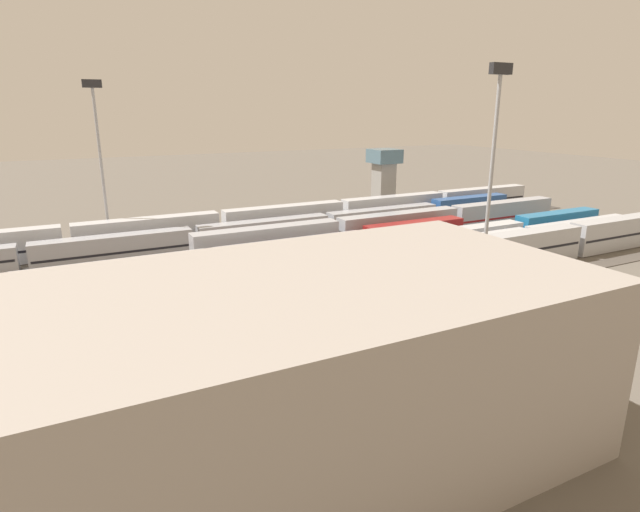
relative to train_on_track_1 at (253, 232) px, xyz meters
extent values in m
plane|color=#60594F|center=(-4.70, 15.00, -2.07)|extent=(400.00, 400.00, 0.00)
cube|color=#4C443D|center=(-4.70, -5.00, -2.01)|extent=(140.00, 2.80, 0.12)
cube|color=#3D3833|center=(-4.70, 0.00, -2.01)|extent=(140.00, 2.80, 0.12)
cube|color=#4C443D|center=(-4.70, 5.00, -2.01)|extent=(140.00, 2.80, 0.12)
cube|color=#4C443D|center=(-4.70, 10.00, -2.01)|extent=(140.00, 2.80, 0.12)
cube|color=#4C443D|center=(-4.70, 15.00, -2.01)|extent=(140.00, 2.80, 0.12)
cube|color=#4C443D|center=(-4.70, 20.00, -2.01)|extent=(140.00, 2.80, 0.12)
cube|color=#3D3833|center=(-4.70, 25.00, -2.01)|extent=(140.00, 2.80, 0.12)
cube|color=#4C443D|center=(-4.70, 30.00, -2.01)|extent=(140.00, 2.80, 0.12)
cube|color=#4C443D|center=(-4.70, 35.00, -2.01)|extent=(140.00, 2.80, 0.12)
cube|color=#285193|center=(-48.05, 0.00, 0.25)|extent=(18.00, 3.00, 4.40)
cube|color=#A8AAB2|center=(-26.35, 0.00, -0.05)|extent=(23.00, 3.00, 3.80)
cube|color=black|center=(-26.35, 0.00, 0.02)|extent=(22.40, 3.06, 0.36)
cube|color=#A8AAB2|center=(-2.15, 0.00, -0.05)|extent=(23.00, 3.00, 3.80)
cube|color=black|center=(-2.15, 0.00, 0.01)|extent=(22.40, 3.06, 0.36)
cube|color=#A8AAB2|center=(22.05, 0.00, -0.05)|extent=(23.00, 3.00, 3.80)
cube|color=black|center=(22.05, 0.00, -0.57)|extent=(22.40, 3.06, 0.36)
cube|color=#1E6B9E|center=(-50.19, 20.00, 0.25)|extent=(18.00, 3.00, 4.40)
cube|color=silver|center=(-28.49, 20.00, -0.05)|extent=(23.00, 3.00, 3.80)
cube|color=#1E6B9E|center=(-28.49, 20.00, -0.18)|extent=(22.40, 3.06, 0.36)
cube|color=silver|center=(-4.29, 20.00, -0.05)|extent=(23.00, 3.00, 3.80)
cube|color=#1E6B9E|center=(-4.29, 20.00, 0.12)|extent=(22.40, 3.06, 0.36)
cube|color=silver|center=(19.91, 20.00, -0.05)|extent=(23.00, 3.00, 3.80)
cube|color=#1E6B9E|center=(19.91, 20.00, 0.06)|extent=(22.40, 3.06, 0.36)
cube|color=silver|center=(-49.53, 25.00, -0.05)|extent=(23.00, 3.00, 3.80)
cube|color=#285193|center=(-49.53, 25.00, 0.02)|extent=(22.40, 3.06, 0.36)
cube|color=silver|center=(-25.33, 25.00, -0.05)|extent=(23.00, 3.00, 3.80)
cube|color=#285193|center=(-25.33, 25.00, -0.05)|extent=(22.40, 3.06, 0.36)
cube|color=silver|center=(-1.13, 25.00, -0.05)|extent=(23.00, 3.00, 3.80)
cube|color=#285193|center=(-1.13, 25.00, -0.51)|extent=(22.40, 3.06, 0.36)
cube|color=silver|center=(-56.39, -5.00, 0.55)|extent=(23.00, 3.00, 5.00)
cube|color=black|center=(-56.39, -5.00, 0.53)|extent=(22.40, 3.06, 0.36)
cube|color=silver|center=(-32.19, -5.00, 0.55)|extent=(23.00, 3.00, 5.00)
cube|color=black|center=(-32.19, -5.00, 0.12)|extent=(22.40, 3.06, 0.36)
cube|color=silver|center=(-7.99, -5.00, 0.55)|extent=(23.00, 3.00, 5.00)
cube|color=black|center=(-7.99, -5.00, 0.37)|extent=(22.40, 3.06, 0.36)
cube|color=silver|center=(16.21, -5.00, 0.55)|extent=(23.00, 3.00, 5.00)
cube|color=black|center=(16.21, -5.00, -0.02)|extent=(22.40, 3.06, 0.36)
cube|color=#A8AAB2|center=(-47.15, 10.00, 0.55)|extent=(23.00, 3.00, 5.00)
cube|color=maroon|center=(-47.15, 10.00, 0.26)|extent=(22.40, 3.06, 0.36)
cube|color=#A8AAB2|center=(-22.95, 10.00, 0.55)|extent=(23.00, 3.00, 5.00)
cube|color=maroon|center=(-22.95, 10.00, 0.10)|extent=(22.40, 3.06, 0.36)
cube|color=#A8AAB2|center=(1.25, 10.00, 0.55)|extent=(23.00, 3.00, 5.00)
cube|color=maroon|center=(1.25, 10.00, -0.10)|extent=(22.40, 3.06, 0.36)
cube|color=maroon|center=(-22.43, 15.00, 0.25)|extent=(18.00, 3.00, 4.40)
cube|color=#B7BABF|center=(-0.73, 15.00, -0.05)|extent=(23.00, 3.00, 3.80)
cube|color=maroon|center=(-0.73, 15.00, -0.32)|extent=(22.40, 3.06, 0.36)
cube|color=#B7BABF|center=(23.47, 15.00, -0.05)|extent=(23.00, 3.00, 3.80)
cube|color=maroon|center=(23.47, 15.00, -0.26)|extent=(22.40, 3.06, 0.36)
cube|color=#B7BABF|center=(-53.64, 30.00, 0.55)|extent=(23.00, 3.00, 5.00)
cube|color=black|center=(-53.64, 30.00, 0.41)|extent=(22.40, 3.06, 0.36)
cube|color=#B7BABF|center=(-29.44, 30.00, 0.55)|extent=(23.00, 3.00, 5.00)
cube|color=black|center=(-29.44, 30.00, 0.63)|extent=(22.40, 3.06, 0.36)
cube|color=#B7BABF|center=(-5.24, 30.00, 0.55)|extent=(23.00, 3.00, 5.00)
cube|color=black|center=(-5.24, 30.00, 0.78)|extent=(22.40, 3.06, 0.36)
cube|color=#B7BABF|center=(18.96, 30.00, 0.55)|extent=(23.00, 3.00, 5.00)
cube|color=black|center=(18.96, 30.00, 0.43)|extent=(22.40, 3.06, 0.36)
cylinder|color=#9EA0A5|center=(22.00, -8.01, 10.56)|extent=(0.44, 0.44, 25.26)
cube|color=#262628|center=(22.00, -8.01, 23.79)|extent=(2.80, 0.70, 1.20)
cylinder|color=#9EA0A5|center=(-15.64, 37.33, 10.80)|extent=(0.44, 0.44, 25.73)
cube|color=#262628|center=(-15.64, 37.33, 24.27)|extent=(2.80, 0.70, 1.20)
cube|color=#9E9389|center=(17.67, 54.29, 4.09)|extent=(39.89, 19.39, 12.31)
cube|color=gray|center=(-36.65, -15.40, 3.26)|extent=(4.00, 4.00, 10.65)
cube|color=slate|center=(-36.65, -15.40, 10.09)|extent=(6.00, 6.00, 3.00)
camera|label=1|loc=(28.45, 80.81, 20.07)|focal=28.87mm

